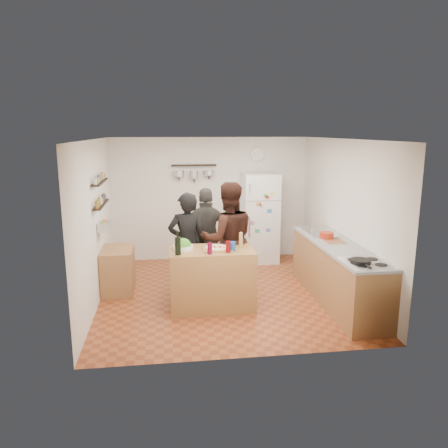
{
  "coord_description": "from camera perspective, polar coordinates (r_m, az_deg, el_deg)",
  "views": [
    {
      "loc": [
        -0.92,
        -6.74,
        2.64
      ],
      "look_at": [
        0.0,
        0.1,
        1.15
      ],
      "focal_mm": 35.0,
      "sensor_mm": 36.0,
      "label": 1
    }
  ],
  "objects": [
    {
      "name": "prep_island",
      "position": [
        6.61,
        -1.62,
        -7.12
      ],
      "size": [
        1.25,
        0.72,
        0.91
      ],
      "primitive_type": "cube",
      "color": "olive",
      "rests_on": "floor"
    },
    {
      "name": "counter_run",
      "position": [
        7.07,
        14.61,
        -6.28
      ],
      "size": [
        0.63,
        2.63,
        0.9
      ],
      "primitive_type": "cube",
      "color": "#9E7042",
      "rests_on": "floor"
    },
    {
      "name": "spice_shelf_lower",
      "position": [
        7.1,
        -15.75,
        2.49
      ],
      "size": [
        0.12,
        1.0,
        0.02
      ],
      "primitive_type": "cube",
      "color": "black",
      "rests_on": "left_wall"
    },
    {
      "name": "sink",
      "position": [
        7.7,
        12.43,
        -1.04
      ],
      "size": [
        0.5,
        0.8,
        0.03
      ],
      "primitive_type": "cube",
      "color": "silver",
      "rests_on": "counter_run"
    },
    {
      "name": "pot_rack",
      "position": [
        8.78,
        -3.95,
        7.66
      ],
      "size": [
        0.9,
        0.04,
        0.04
      ],
      "primitive_type": "cube",
      "color": "black",
      "rests_on": "back_wall"
    },
    {
      "name": "red_bowl",
      "position": [
        7.28,
        13.24,
        -1.43
      ],
      "size": [
        0.23,
        0.23,
        0.09
      ],
      "primitive_type": "cylinder",
      "color": "#A42812",
      "rests_on": "counter_run"
    },
    {
      "name": "spice_shelf_upper",
      "position": [
        7.05,
        -15.91,
        5.29
      ],
      "size": [
        0.12,
        1.0,
        0.02
      ],
      "primitive_type": "cube",
      "color": "black",
      "rests_on": "left_wall"
    },
    {
      "name": "cutting_board",
      "position": [
        7.12,
        14.2,
        -2.26
      ],
      "size": [
        0.3,
        0.4,
        0.02
      ],
      "primitive_type": "cube",
      "color": "brown",
      "rests_on": "counter_run"
    },
    {
      "name": "produce_basket",
      "position": [
        7.16,
        -15.35,
        -0.26
      ],
      "size": [
        0.18,
        0.35,
        0.14
      ],
      "primitive_type": "cube",
      "color": "silver",
      "rests_on": "left_wall"
    },
    {
      "name": "person_left",
      "position": [
        7.05,
        -4.82,
        -2.63
      ],
      "size": [
        0.64,
        0.44,
        1.69
      ],
      "primitive_type": "imported",
      "rotation": [
        0.0,
        0.0,
        3.21
      ],
      "color": "black",
      "rests_on": "floor"
    },
    {
      "name": "side_table",
      "position": [
        7.48,
        -13.65,
        -5.87
      ],
      "size": [
        0.5,
        0.8,
        0.73
      ],
      "primitive_type": "cube",
      "color": "#A47744",
      "rests_on": "floor"
    },
    {
      "name": "fridge",
      "position": [
        8.86,
        4.67,
        0.83
      ],
      "size": [
        0.7,
        0.68,
        1.8
      ],
      "primitive_type": "cube",
      "color": "white",
      "rests_on": "floor"
    },
    {
      "name": "wine_glass_near",
      "position": [
        6.22,
        -1.87,
        -3.2
      ],
      "size": [
        0.07,
        0.07,
        0.16
      ],
      "primitive_type": "cylinder",
      "color": "#52071D",
      "rests_on": "prep_island"
    },
    {
      "name": "wine_glass_far",
      "position": [
        6.28,
        0.54,
        -2.99
      ],
      "size": [
        0.07,
        0.07,
        0.17
      ],
      "primitive_type": "cylinder",
      "color": "#62080B",
      "rests_on": "prep_island"
    },
    {
      "name": "person_back",
      "position": [
        7.53,
        -2.23,
        -1.63
      ],
      "size": [
        1.0,
        0.45,
        1.68
      ],
      "primitive_type": "imported",
      "rotation": [
        0.0,
        0.0,
        3.1
      ],
      "color": "#2E2C29",
      "rests_on": "floor"
    },
    {
      "name": "salt_canister",
      "position": [
        6.38,
        1.15,
        -2.92
      ],
      "size": [
        0.08,
        0.08,
        0.14
      ],
      "primitive_type": "cylinder",
      "color": "navy",
      "rests_on": "prep_island"
    },
    {
      "name": "wine_bottle",
      "position": [
        6.2,
        -6.04,
        -2.88
      ],
      "size": [
        0.08,
        0.08,
        0.25
      ],
      "primitive_type": "cylinder",
      "color": "black",
      "rests_on": "prep_island"
    },
    {
      "name": "stove_top",
      "position": [
        6.11,
        18.18,
        -4.9
      ],
      "size": [
        0.6,
        0.62,
        0.02
      ],
      "primitive_type": "cube",
      "color": "white",
      "rests_on": "counter_run"
    },
    {
      "name": "wall_clock",
      "position": [
        9.03,
        4.36,
        9.04
      ],
      "size": [
        0.3,
        0.03,
        0.3
      ],
      "primitive_type": "cylinder",
      "rotation": [
        1.57,
        0.0,
        0.0
      ],
      "color": "silver",
      "rests_on": "back_wall"
    },
    {
      "name": "pizza_board",
      "position": [
        6.46,
        -0.92,
        -3.26
      ],
      "size": [
        0.42,
        0.34,
        0.02
      ],
      "primitive_type": "cube",
      "color": "olive",
      "rests_on": "prep_island"
    },
    {
      "name": "salad_bowl",
      "position": [
        6.48,
        -5.39,
        -3.06
      ],
      "size": [
        0.3,
        0.3,
        0.06
      ],
      "primitive_type": "cylinder",
      "color": "white",
      "rests_on": "prep_island"
    },
    {
      "name": "pepper_mill",
      "position": [
        6.56,
        2.22,
        -2.27
      ],
      "size": [
        0.06,
        0.06,
        0.19
      ],
      "primitive_type": "cylinder",
      "color": "#A67F45",
      "rests_on": "prep_island"
    },
    {
      "name": "room_shell",
      "position": [
        7.32,
        -0.3,
        1.24
      ],
      "size": [
        4.2,
        4.2,
        4.2
      ],
      "color": "brown",
      "rests_on": "ground"
    },
    {
      "name": "pizza",
      "position": [
        6.45,
        -0.92,
        -3.1
      ],
      "size": [
        0.34,
        0.34,
        0.02
      ],
      "primitive_type": "cylinder",
      "color": "beige",
      "rests_on": "pizza_board"
    },
    {
      "name": "person_center",
      "position": [
        6.98,
        0.54,
        -2.04
      ],
      "size": [
        0.93,
        0.74,
        1.85
      ],
      "primitive_type": "imported",
      "rotation": [
        0.0,
        0.0,
        3.19
      ],
      "color": "black",
      "rests_on": "floor"
    },
    {
      "name": "skillet",
      "position": [
        6.04,
        17.4,
        -4.67
      ],
      "size": [
        0.27,
        0.27,
        0.05
      ],
      "primitive_type": "cylinder",
      "color": "black",
      "rests_on": "stove_top"
    }
  ]
}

